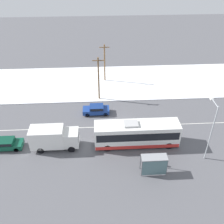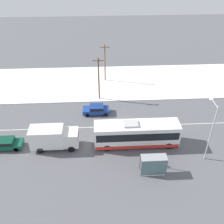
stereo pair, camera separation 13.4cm
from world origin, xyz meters
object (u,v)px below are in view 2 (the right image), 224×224
at_px(parked_car_near_truck, 6,143).
at_px(utility_pole_roadside, 99,78).
at_px(bus_shelter, 154,163).
at_px(pedestrian_at_stop, 153,158).
at_px(streetlamp, 211,126).
at_px(city_bus, 137,134).
at_px(utility_pole_snowlot, 105,62).
at_px(sedan_car, 96,109).
at_px(box_truck, 53,137).

distance_m(parked_car_near_truck, utility_pole_roadside, 17.02).
xyz_separation_m(parked_car_near_truck, bus_shelter, (18.21, -5.47, 0.92)).
height_order(pedestrian_at_stop, utility_pole_roadside, utility_pole_roadside).
bearing_deg(streetlamp, bus_shelter, -159.73).
height_order(city_bus, utility_pole_snowlot, utility_pole_snowlot).
xyz_separation_m(bus_shelter, streetlamp, (6.87, 2.54, 3.16)).
height_order(city_bus, pedestrian_at_stop, city_bus).
distance_m(city_bus, pedestrian_at_stop, 4.20).
height_order(sedan_car, parked_car_near_truck, sedan_car).
bearing_deg(utility_pole_snowlot, parked_car_near_truck, -126.73).
distance_m(parked_car_near_truck, streetlamp, 25.58).
distance_m(streetlamp, utility_pole_roadside, 19.31).
relative_size(box_truck, parked_car_near_truck, 1.53).
distance_m(bus_shelter, utility_pole_roadside, 18.07).
bearing_deg(streetlamp, sedan_car, 142.86).
relative_size(pedestrian_at_stop, bus_shelter, 0.56).
xyz_separation_m(box_truck, pedestrian_at_stop, (12.28, -3.82, -0.66)).
height_order(pedestrian_at_stop, utility_pole_snowlot, utility_pole_snowlot).
bearing_deg(streetlamp, pedestrian_at_stop, -170.54).
bearing_deg(bus_shelter, sedan_car, 117.23).
distance_m(sedan_car, bus_shelter, 14.29).
bearing_deg(box_truck, sedan_car, 53.38).
bearing_deg(sedan_car, parked_car_near_truck, 31.71).
bearing_deg(box_truck, utility_pole_roadside, 62.56).
bearing_deg(bus_shelter, utility_pole_snowlot, 101.61).
bearing_deg(streetlamp, parked_car_near_truck, 173.34).
bearing_deg(utility_pole_snowlot, streetlamp, -60.78).
bearing_deg(city_bus, pedestrian_at_stop, -68.20).
bearing_deg(utility_pole_snowlot, pedestrian_at_stop, -77.08).
distance_m(box_truck, parked_car_near_truck, 6.23).
xyz_separation_m(bus_shelter, utility_pole_snowlot, (-4.81, 23.42, 2.04)).
height_order(sedan_car, pedestrian_at_stop, pedestrian_at_stop).
xyz_separation_m(sedan_car, utility_pole_snowlot, (1.71, 10.74, 2.96)).
distance_m(city_bus, parked_car_near_truck, 16.93).
xyz_separation_m(box_truck, streetlamp, (18.92, -2.72, 3.16)).
bearing_deg(parked_car_near_truck, streetlamp, -6.66).
height_order(bus_shelter, utility_pole_roadside, utility_pole_roadside).
height_order(utility_pole_roadside, utility_pole_snowlot, utility_pole_roadside).
relative_size(parked_car_near_truck, utility_pole_snowlot, 0.57).
xyz_separation_m(box_truck, parked_car_near_truck, (-6.16, 0.21, -0.93)).
distance_m(sedan_car, utility_pole_snowlot, 11.27).
bearing_deg(city_bus, streetlamp, -18.53).
xyz_separation_m(box_truck, utility_pole_snowlot, (7.24, 18.17, 2.03)).
height_order(box_truck, parked_car_near_truck, box_truck).
bearing_deg(sedan_car, pedestrian_at_stop, 120.99).
relative_size(pedestrian_at_stop, utility_pole_roadside, 0.22).
distance_m(sedan_car, parked_car_near_truck, 13.73).
bearing_deg(pedestrian_at_stop, bus_shelter, -99.23).
bearing_deg(utility_pole_roadside, streetlamp, -48.12).
xyz_separation_m(city_bus, box_truck, (-10.75, -0.02, -0.03)).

